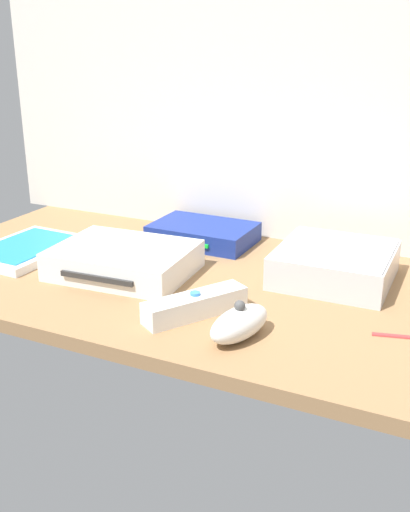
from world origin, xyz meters
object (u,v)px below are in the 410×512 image
at_px(game_case, 26,249).
at_px(remote_wand, 195,305).
at_px(stylus_pen, 409,336).
at_px(mini_computer, 335,264).
at_px(network_router, 203,233).
at_px(game_console, 124,260).
at_px(remote_nunchuk, 239,323).

distance_m(game_case, remote_wand, 0.39).
bearing_deg(stylus_pen, mini_computer, 131.95).
relative_size(game_case, network_router, 1.07).
height_order(game_console, game_case, game_console).
distance_m(mini_computer, network_router, 0.27).
relative_size(mini_computer, network_router, 0.95).
xyz_separation_m(game_case, remote_wand, (0.37, -0.09, 0.01)).
xyz_separation_m(remote_wand, stylus_pen, (0.27, 0.06, -0.01)).
distance_m(remote_wand, remote_nunchuk, 0.09).
bearing_deg(mini_computer, remote_nunchuk, -103.78).
bearing_deg(game_console, remote_wand, -31.34).
relative_size(game_case, stylus_pen, 2.17).
height_order(game_case, remote_nunchuk, remote_nunchuk).
distance_m(remote_wand, stylus_pen, 0.28).
bearing_deg(stylus_pen, remote_wand, -168.10).
bearing_deg(mini_computer, network_router, 163.83).
xyz_separation_m(game_case, remote_nunchuk, (0.45, -0.13, 0.01)).
height_order(mini_computer, stylus_pen, mini_computer).
xyz_separation_m(game_case, stylus_pen, (0.64, -0.04, -0.00)).
bearing_deg(stylus_pen, game_console, 175.79).
height_order(mini_computer, remote_nunchuk, mini_computer).
height_order(game_case, remote_wand, remote_wand).
distance_m(mini_computer, stylus_pen, 0.20).
xyz_separation_m(game_console, stylus_pen, (0.44, -0.03, -0.02)).
xyz_separation_m(network_router, remote_wand, (0.12, -0.28, -0.00)).
bearing_deg(remote_wand, game_case, -162.66).
bearing_deg(game_console, remote_nunchuk, -30.12).
bearing_deg(game_console, network_router, 72.54).
height_order(mini_computer, network_router, mini_computer).
bearing_deg(game_case, mini_computer, 14.38).
relative_size(game_console, network_router, 1.21).
height_order(game_console, stylus_pen, game_console).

